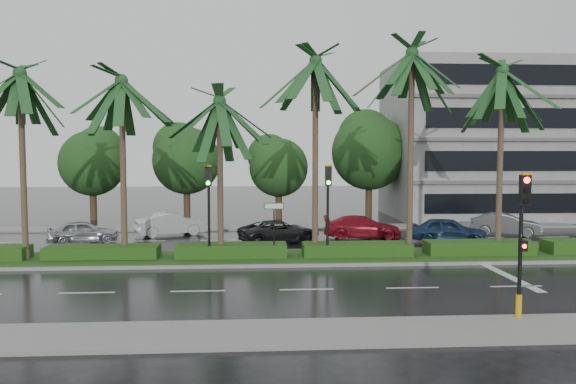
{
  "coord_description": "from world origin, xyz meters",
  "views": [
    {
      "loc": [
        -1.96,
        -25.42,
        5.06
      ],
      "look_at": [
        -0.28,
        1.5,
        3.18
      ],
      "focal_mm": 35.0,
      "sensor_mm": 36.0,
      "label": 1
    }
  ],
  "objects": [
    {
      "name": "bg_trees",
      "position": [
        0.01,
        17.59,
        4.77
      ],
      "size": [
        32.66,
        5.85,
        8.44
      ],
      "color": "#392F1A",
      "rests_on": "ground"
    },
    {
      "name": "hedge",
      "position": [
        0.0,
        1.0,
        0.45
      ],
      "size": [
        35.2,
        1.4,
        0.6
      ],
      "color": "#224915",
      "rests_on": "median"
    },
    {
      "name": "near_sidewalk",
      "position": [
        0.0,
        -10.2,
        0.06
      ],
      "size": [
        40.0,
        2.4,
        0.12
      ],
      "primitive_type": "cube",
      "color": "slate",
      "rests_on": "ground"
    },
    {
      "name": "building",
      "position": [
        17.0,
        18.0,
        6.0
      ],
      "size": [
        16.0,
        10.0,
        12.0
      ],
      "primitive_type": "cube",
      "color": "gray",
      "rests_on": "ground"
    },
    {
      "name": "lane_markings",
      "position": [
        3.04,
        -0.43,
        0.01
      ],
      "size": [
        34.0,
        13.06,
        0.01
      ],
      "color": "silver",
      "rests_on": "ground"
    },
    {
      "name": "car_silver",
      "position": [
        -11.5,
        6.39,
        0.65
      ],
      "size": [
        2.68,
        4.11,
        1.3
      ],
      "primitive_type": "imported",
      "rotation": [
        0.0,
        0.0,
        1.9
      ],
      "color": "#AFB1B7",
      "rests_on": "ground"
    },
    {
      "name": "car_red",
      "position": [
        4.5,
        7.32,
        0.67
      ],
      "size": [
        2.27,
        4.73,
        1.33
      ],
      "primitive_type": "imported",
      "rotation": [
        0.0,
        0.0,
        1.48
      ],
      "color": "maroon",
      "rests_on": "ground"
    },
    {
      "name": "ground",
      "position": [
        0.0,
        0.0,
        0.0
      ],
      "size": [
        120.0,
        120.0,
        0.0
      ],
      "primitive_type": "plane",
      "color": "black",
      "rests_on": "ground"
    },
    {
      "name": "far_sidewalk",
      "position": [
        0.0,
        12.0,
        0.06
      ],
      "size": [
        40.0,
        2.0,
        0.12
      ],
      "primitive_type": "cube",
      "color": "slate",
      "rests_on": "ground"
    },
    {
      "name": "street_sign",
      "position": [
        -1.0,
        0.48,
        2.12
      ],
      "size": [
        0.95,
        0.09,
        2.6
      ],
      "color": "black",
      "rests_on": "median"
    },
    {
      "name": "signal_median_right",
      "position": [
        1.5,
        0.3,
        3.0
      ],
      "size": [
        0.34,
        0.42,
        4.36
      ],
      "color": "black",
      "rests_on": "median"
    },
    {
      "name": "signal_median_left",
      "position": [
        -4.0,
        0.3,
        3.0
      ],
      "size": [
        0.34,
        0.42,
        4.36
      ],
      "color": "black",
      "rests_on": "median"
    },
    {
      "name": "median",
      "position": [
        0.0,
        1.0,
        0.08
      ],
      "size": [
        36.0,
        4.0,
        0.15
      ],
      "color": "gray",
      "rests_on": "ground"
    },
    {
      "name": "car_grey",
      "position": [
        13.5,
        7.86,
        0.68
      ],
      "size": [
        2.78,
        4.36,
        1.36
      ],
      "primitive_type": "imported",
      "rotation": [
        0.0,
        0.0,
        1.21
      ],
      "color": "#525557",
      "rests_on": "ground"
    },
    {
      "name": "palm_row",
      "position": [
        -1.24,
        1.02,
        8.11
      ],
      "size": [
        26.3,
        4.2,
        10.41
      ],
      "color": "#473429",
      "rests_on": "median"
    },
    {
      "name": "signal_near",
      "position": [
        6.0,
        -9.39,
        2.5
      ],
      "size": [
        0.34,
        0.45,
        4.36
      ],
      "color": "black",
      "rests_on": "near_sidewalk"
    },
    {
      "name": "car_white",
      "position": [
        -7.0,
        9.13,
        0.7
      ],
      "size": [
        3.01,
        4.52,
        1.41
      ],
      "primitive_type": "imported",
      "rotation": [
        0.0,
        0.0,
        1.96
      ],
      "color": "#BBBBBB",
      "rests_on": "ground"
    },
    {
      "name": "car_blue",
      "position": [
        9.0,
        5.27,
        0.71
      ],
      "size": [
        2.94,
        4.51,
        1.43
      ],
      "primitive_type": "imported",
      "rotation": [
        0.0,
        0.0,
        1.25
      ],
      "color": "navy",
      "rests_on": "ground"
    },
    {
      "name": "car_darkgrey",
      "position": [
        -0.5,
        5.89,
        0.64
      ],
      "size": [
        3.52,
        5.02,
        1.27
      ],
      "primitive_type": "imported",
      "rotation": [
        0.0,
        0.0,
        1.91
      ],
      "color": "black",
      "rests_on": "ground"
    }
  ]
}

